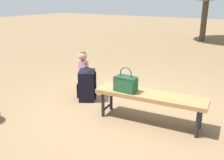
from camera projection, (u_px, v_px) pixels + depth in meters
ground_plane at (125, 109)px, 4.14m from camera, size 40.00×40.00×0.00m
park_bench at (150, 97)px, 3.61m from camera, size 1.63×0.56×0.45m
handbag at (126, 83)px, 3.65m from camera, size 0.32×0.19×0.37m
child_standing at (83, 66)px, 4.75m from camera, size 0.21×0.17×0.80m
backpack_large at (87, 83)px, 4.47m from camera, size 0.42×0.45×0.62m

